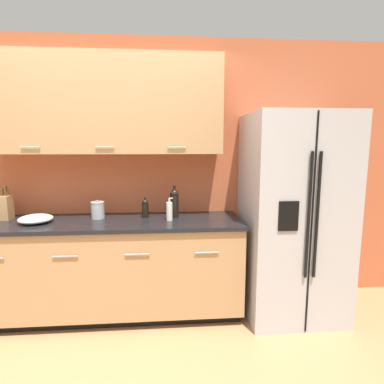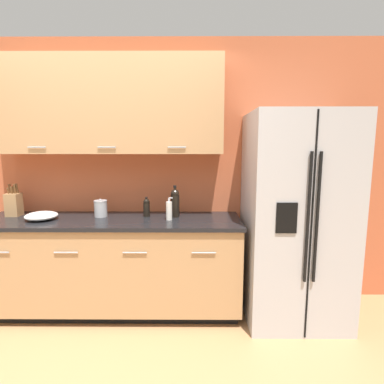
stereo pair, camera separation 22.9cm
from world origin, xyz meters
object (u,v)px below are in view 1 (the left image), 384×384
object	(u,v)px
mixing_bowl	(36,219)
steel_canister	(98,210)
refrigerator	(292,216)
knife_block	(4,207)
oil_bottle	(145,208)
soap_dispenser	(169,211)
wine_bottle	(174,203)

from	to	relation	value
mixing_bowl	steel_canister	bearing A→B (deg)	14.26
refrigerator	knife_block	xyz separation A→B (m)	(-2.64, 0.18, 0.10)
knife_block	mixing_bowl	distance (m)	0.38
knife_block	refrigerator	bearing A→B (deg)	-3.81
mixing_bowl	oil_bottle	bearing A→B (deg)	8.31
refrigerator	steel_canister	distance (m)	1.80
oil_bottle	mixing_bowl	bearing A→B (deg)	-171.69
knife_block	mixing_bowl	size ratio (longest dim) A/B	1.10
soap_dispenser	wine_bottle	bearing A→B (deg)	69.67
knife_block	mixing_bowl	world-z (taller)	knife_block
wine_bottle	oil_bottle	xyz separation A→B (m)	(-0.27, 0.01, -0.05)
knife_block	steel_canister	world-z (taller)	knife_block
knife_block	steel_canister	bearing A→B (deg)	-1.89
soap_dispenser	steel_canister	size ratio (longest dim) A/B	1.20
refrigerator	mixing_bowl	xyz separation A→B (m)	(-2.30, 0.02, 0.02)
wine_bottle	soap_dispenser	world-z (taller)	wine_bottle
refrigerator	wine_bottle	world-z (taller)	refrigerator
steel_canister	soap_dispenser	bearing A→B (deg)	-10.94
refrigerator	soap_dispenser	world-z (taller)	refrigerator
oil_bottle	steel_canister	xyz separation A→B (m)	(-0.43, -0.01, -0.01)
knife_block	soap_dispenser	bearing A→B (deg)	-5.91
wine_bottle	soap_dispenser	bearing A→B (deg)	-110.33
soap_dispenser	mixing_bowl	world-z (taller)	soap_dispenser
wine_bottle	soap_dispenser	xyz separation A→B (m)	(-0.05, -0.13, -0.05)
mixing_bowl	wine_bottle	bearing A→B (deg)	5.95
mixing_bowl	soap_dispenser	bearing A→B (deg)	0.01
mixing_bowl	knife_block	bearing A→B (deg)	155.31
steel_canister	mixing_bowl	world-z (taller)	steel_canister
refrigerator	wine_bottle	xyz separation A→B (m)	(-1.09, 0.15, 0.12)
refrigerator	mixing_bowl	world-z (taller)	refrigerator
knife_block	wine_bottle	size ratio (longest dim) A/B	1.04
steel_canister	mixing_bowl	xyz separation A→B (m)	(-0.50, -0.13, -0.04)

